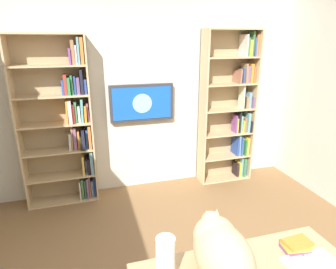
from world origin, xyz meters
The scene contains 8 objects.
wall_back centered at (0.00, -2.23, 1.35)m, with size 4.52×0.06×2.70m, color beige.
bookshelf_left centered at (-1.26, -2.06, 1.09)m, with size 0.80×0.28×2.20m.
bookshelf_right centered at (1.06, -2.06, 1.05)m, with size 0.88×0.28×2.13m.
wall_mounted_tv centered at (0.06, -2.15, 1.24)m, with size 0.86×0.07×0.50m.
cat centered at (0.12, 0.40, 0.91)m, with size 0.31×0.63×0.34m.
open_binder centered at (-0.46, 0.51, 0.75)m, with size 0.33×0.22×0.02m.
paper_towel_roll centered at (0.43, 0.35, 0.88)m, with size 0.11×0.11×0.27m, color white.
desk_book_stack centered at (-0.44, 0.37, 0.78)m, with size 0.19×0.14×0.07m.
Camera 1 is at (0.79, 1.62, 2.05)m, focal length 30.72 mm.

